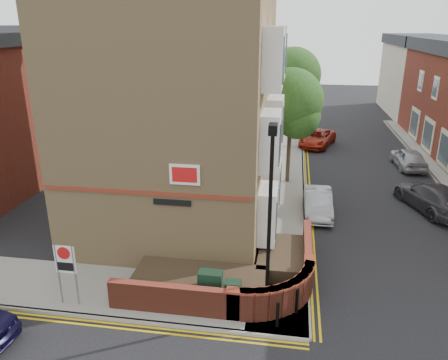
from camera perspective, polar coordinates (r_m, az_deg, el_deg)
ground at (r=14.53m, az=-1.53°, el=-19.12°), size 120.00×120.00×0.00m
pavement_corner at (r=16.51m, az=-12.94°, el=-14.05°), size 13.00×3.00×0.12m
pavement_main at (r=28.57m, az=8.33°, el=1.13°), size 2.00×32.00×0.12m
kerb_side at (r=15.40m, az=-15.05°, el=-17.04°), size 13.00×0.15×0.12m
kerb_main_near at (r=28.58m, az=10.33°, el=1.02°), size 0.15×32.00×0.12m
yellow_lines_side at (r=15.25m, az=-15.42°, el=-17.74°), size 13.00×0.28×0.01m
yellow_lines_main at (r=28.60m, az=10.82°, el=0.89°), size 0.28×32.00×0.01m
corner_building at (r=19.94m, az=-5.61°, el=11.38°), size 8.95×10.40×13.60m
garden_wall at (r=16.51m, az=0.10°, el=-13.73°), size 6.80×6.00×1.20m
lamppost at (r=13.59m, az=5.95°, el=-5.47°), size 0.25×0.50×6.30m
utility_cabinet_large at (r=15.17m, az=-1.78°, el=-13.84°), size 0.80×0.45×1.20m
utility_cabinet_small at (r=14.85m, az=1.13°, el=-14.90°), size 0.55×0.40×1.10m
bollard_near at (r=14.33m, az=7.00°, el=-17.02°), size 0.11×0.11×0.90m
bollard_far at (r=14.98m, az=9.52°, el=-15.32°), size 0.11×0.11×0.90m
zone_sign at (r=15.54m, az=-19.99°, el=-10.29°), size 0.72×0.07×2.20m
far_terrace_cream at (r=50.87m, az=23.69°, el=12.52°), size 5.40×12.40×8.00m
tree_near at (r=25.52m, az=8.75°, el=9.64°), size 3.64×3.65×6.70m
tree_mid at (r=33.36m, az=9.01°, el=12.85°), size 4.03×4.03×7.42m
tree_far at (r=41.35m, az=9.11°, el=13.77°), size 3.81×3.81×7.00m
traffic_light_assembly at (r=36.64m, az=9.49°, el=9.62°), size 0.20×0.16×4.20m
silver_car_near at (r=22.44m, az=12.16°, el=-2.90°), size 1.36×3.79×1.24m
red_car_main at (r=35.02m, az=12.09°, el=5.36°), size 3.32×4.89×1.24m
grey_car_far at (r=24.82m, az=25.55°, el=-2.02°), size 3.42×5.26×1.42m
silver_car_far at (r=31.46m, az=22.96°, el=2.66°), size 1.83×4.07×1.36m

